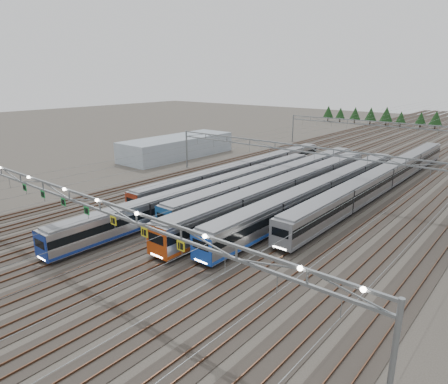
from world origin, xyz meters
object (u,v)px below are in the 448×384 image
Objects in this scene: train_d at (286,190)px; gantry_far at (389,128)px; train_a at (244,171)px; train_e at (321,192)px; west_shed at (178,147)px; gantry_near at (99,208)px; train_b at (213,191)px; train_c at (279,179)px; train_f at (384,178)px; gantry_mid at (302,154)px.

train_d is 54.04m from gantry_far.
train_e is (18.00, -4.35, 0.19)m from train_a.
gantry_far is (-2.25, 53.84, 4.06)m from train_d.
west_shed reaches higher than train_a.
gantry_near is (11.20, -38.65, 5.07)m from train_a.
train_a is 14.82m from train_b.
train_a is 1.77× the size of west_shed.
train_e reaches higher than train_a.
gantry_far is at bearing 76.39° from train_a.
train_c is 9.27m from train_e.
train_d is at bearing -28.63° from train_a.
train_d is 19.99m from train_f.
west_shed is (-44.90, 12.82, 0.20)m from train_e.
gantry_mid reaches higher than train_b.
train_f is at bearing 53.80° from train_b.
gantry_mid is (0.05, 40.12, -0.70)m from gantry_near.
west_shed reaches higher than train_c.
train_f is at bearing -72.64° from gantry_far.
train_e is at bearing 35.90° from train_b.
train_f is (13.50, 12.61, -0.02)m from train_c.
gantry_near reaches higher than train_f.
gantry_near is at bearing -73.83° from train_a.
train_b is at bearing -35.73° from west_shed.
gantry_mid reaches higher than train_e.
train_e is at bearing -13.83° from train_c.
train_d reaches higher than train_c.
train_b is 38.69m from west_shed.
train_e is at bearing -15.94° from west_shed.
gantry_near reaches higher than train_d.
train_e is 0.97× the size of gantry_mid.
gantry_mid is (-2.25, 8.84, 4.06)m from train_d.
west_shed reaches higher than train_b.
west_shed is at bearing -135.12° from gantry_far.
gantry_mid is at bearing 104.28° from train_d.
train_e is at bearing -82.43° from gantry_far.
gantry_far is at bearing 83.64° from train_b.
train_d is at bearing -49.32° from train_c.
gantry_near reaches higher than train_c.
train_a is 0.94× the size of gantry_far.
west_shed is (-31.40, 22.59, 0.37)m from train_b.
train_c is 0.94× the size of gantry_near.
train_b is 0.82× the size of train_f.
train_d is (4.50, -5.23, 0.12)m from train_c.
gantry_far is at bearing 107.36° from train_f.
train_f is at bearing 43.05° from train_c.
west_shed is at bearing 169.60° from gantry_mid.
gantry_near reaches higher than west_shed.
train_a is at bearing 151.37° from train_d.
gantry_near is (-2.30, -31.28, 4.76)m from train_d.
train_f is (4.50, 14.83, -0.02)m from train_e.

